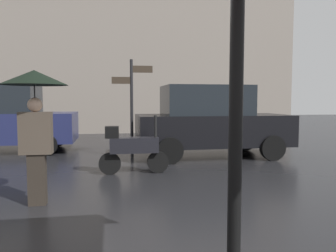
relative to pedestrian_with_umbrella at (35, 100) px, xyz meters
name	(u,v)px	position (x,y,z in m)	size (l,w,h in m)	color
pedestrian_with_umbrella	(35,100)	(0.00, 0.00, 0.00)	(0.95, 0.95, 1.99)	#2A241E
parked_scooter	(132,148)	(1.51, 1.85, -0.99)	(1.47, 0.32, 1.23)	black
parked_car_left	(210,121)	(3.77, 3.67, -0.57)	(4.13, 1.95, 1.95)	black
parked_car_right	(4,119)	(-2.10, 5.49, -0.55)	(4.04, 2.01, 2.02)	#1E234C
street_signpost	(132,98)	(1.64, 3.77, 0.05)	(1.08, 0.08, 2.62)	black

